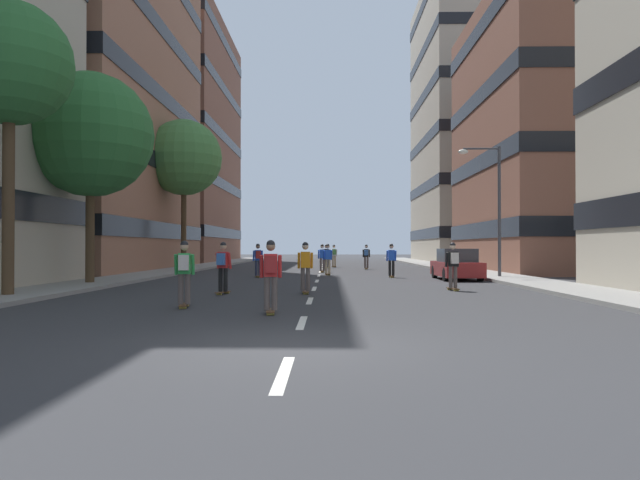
# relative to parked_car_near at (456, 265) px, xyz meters

# --- Properties ---
(ground_plane) EXTENTS (167.89, 167.89, 0.00)m
(ground_plane) POSITION_rel_parked_car_near_xyz_m (-6.82, 8.71, -0.70)
(ground_plane) COLOR #333335
(sidewalk_left) EXTENTS (2.72, 76.95, 0.14)m
(sidewalk_left) POSITION_rel_parked_car_near_xyz_m (-16.20, 12.21, -0.63)
(sidewalk_left) COLOR gray
(sidewalk_left) RESTS_ON ground_plane
(sidewalk_right) EXTENTS (2.72, 76.95, 0.14)m
(sidewalk_right) POSITION_rel_parked_car_near_xyz_m (2.56, 12.21, -0.63)
(sidewalk_right) COLOR gray
(sidewalk_right) RESTS_ON ground_plane
(lane_markings) EXTENTS (0.16, 62.20, 0.01)m
(lane_markings) POSITION_rel_parked_car_near_xyz_m (-6.82, 8.73, -0.70)
(lane_markings) COLOR silver
(lane_markings) RESTS_ON ground_plane
(building_left_mid) EXTENTS (12.20, 22.20, 36.34)m
(building_left_mid) POSITION_rel_parked_car_near_xyz_m (-23.59, 11.07, 17.56)
(building_left_mid) COLOR #9E6B51
(building_left_mid) RESTS_ON ground_plane
(building_left_far) EXTENTS (12.20, 21.83, 25.79)m
(building_left_far) POSITION_rel_parked_car_near_xyz_m (-23.59, 34.51, 12.29)
(building_left_far) COLOR brown
(building_left_far) RESTS_ON ground_plane
(building_right_mid) EXTENTS (12.20, 17.30, 18.08)m
(building_right_mid) POSITION_rel_parked_car_near_xyz_m (9.95, 11.07, 8.43)
(building_right_mid) COLOR brown
(building_right_mid) RESTS_ON ground_plane
(building_right_far) EXTENTS (12.20, 19.09, 29.65)m
(building_right_far) POSITION_rel_parked_car_near_xyz_m (9.95, 34.51, 14.22)
(building_right_far) COLOR #B2A893
(building_right_far) RESTS_ON ground_plane
(parked_car_near) EXTENTS (1.82, 4.40, 1.52)m
(parked_car_near) POSITION_rel_parked_car_near_xyz_m (0.00, 0.00, 0.00)
(parked_car_near) COLOR maroon
(parked_car_near) RESTS_ON ground_plane
(street_tree_near) EXTENTS (5.18, 5.18, 10.17)m
(street_tree_near) POSITION_rel_parked_car_near_xyz_m (-16.20, 10.95, 7.00)
(street_tree_near) COLOR #4C3823
(street_tree_near) RESTS_ON sidewalk_left
(street_tree_mid) EXTENTS (3.85, 3.85, 9.13)m
(street_tree_mid) POSITION_rel_parked_car_near_xyz_m (-16.20, -10.79, 6.59)
(street_tree_mid) COLOR #4C3823
(street_tree_mid) RESTS_ON sidewalk_left
(street_tree_far) EXTENTS (5.17, 5.17, 8.73)m
(street_tree_far) POSITION_rel_parked_car_near_xyz_m (-16.20, -4.62, 5.57)
(street_tree_far) COLOR #4C3823
(street_tree_far) RESTS_ON sidewalk_left
(streetlamp_right) EXTENTS (2.13, 0.30, 6.50)m
(streetlamp_right) POSITION_rel_parked_car_near_xyz_m (1.92, 0.62, 3.44)
(streetlamp_right) COLOR #3F3F44
(streetlamp_right) RESTS_ON sidewalk_right
(skater_0) EXTENTS (0.53, 0.90, 1.78)m
(skater_0) POSITION_rel_parked_car_near_xyz_m (-2.97, 1.95, 0.29)
(skater_0) COLOR brown
(skater_0) RESTS_ON ground_plane
(skater_1) EXTENTS (0.56, 0.92, 1.78)m
(skater_1) POSITION_rel_parked_car_near_xyz_m (-6.33, 4.37, 0.29)
(skater_1) COLOR brown
(skater_1) RESTS_ON ground_plane
(skater_2) EXTENTS (0.57, 0.92, 1.78)m
(skater_2) POSITION_rel_parked_car_near_xyz_m (-6.48, 15.80, 0.29)
(skater_2) COLOR brown
(skater_2) RESTS_ON ground_plane
(skater_3) EXTENTS (0.55, 0.91, 1.78)m
(skater_3) POSITION_rel_parked_car_near_xyz_m (-7.65, -14.70, 0.32)
(skater_3) COLOR brown
(skater_3) RESTS_ON ground_plane
(skater_4) EXTENTS (0.57, 0.92, 1.78)m
(skater_4) POSITION_rel_parked_car_near_xyz_m (-9.85, -8.99, 0.32)
(skater_4) COLOR brown
(skater_4) RESTS_ON ground_plane
(skater_5) EXTENTS (0.56, 0.92, 1.78)m
(skater_5) POSITION_rel_parked_car_near_xyz_m (-1.68, -7.17, 0.32)
(skater_5) COLOR brown
(skater_5) RESTS_ON ground_plane
(skater_6) EXTENTS (0.55, 0.91, 1.78)m
(skater_6) POSITION_rel_parked_car_near_xyz_m (-7.06, -8.69, 0.29)
(skater_6) COLOR brown
(skater_6) RESTS_ON ground_plane
(skater_7) EXTENTS (0.56, 0.92, 1.78)m
(skater_7) POSITION_rel_parked_car_near_xyz_m (-10.08, -13.33, 0.32)
(skater_7) COLOR brown
(skater_7) RESTS_ON ground_plane
(skater_8) EXTENTS (0.57, 0.92, 1.78)m
(skater_8) POSITION_rel_parked_car_near_xyz_m (-10.00, 1.94, 0.32)
(skater_8) COLOR brown
(skater_8) RESTS_ON ground_plane
(skater_9) EXTENTS (0.55, 0.92, 1.78)m
(skater_9) POSITION_rel_parked_car_near_xyz_m (-3.59, 13.06, 0.32)
(skater_9) COLOR brown
(skater_9) RESTS_ON ground_plane
(skater_10) EXTENTS (0.54, 0.91, 1.78)m
(skater_10) POSITION_rel_parked_car_near_xyz_m (-6.69, 7.88, 0.29)
(skater_10) COLOR brown
(skater_10) RESTS_ON ground_plane
(skater_11) EXTENTS (0.57, 0.92, 1.78)m
(skater_11) POSITION_rel_parked_car_near_xyz_m (-5.87, 17.04, 0.32)
(skater_11) COLOR brown
(skater_11) RESTS_ON ground_plane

